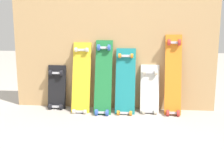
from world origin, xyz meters
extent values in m
plane|color=#B2AAA0|center=(0.00, 0.00, 0.00)|extent=(12.00, 12.00, 0.00)
cube|color=tan|center=(0.00, 0.07, 0.70)|extent=(2.31, 0.04, 1.40)
cube|color=black|center=(-0.65, -0.01, 0.22)|extent=(0.21, 0.11, 0.57)
cube|color=#B7B7BF|center=(-0.65, -0.06, 0.03)|extent=(0.09, 0.04, 0.03)
cube|color=#B7B7BF|center=(-0.65, 0.00, 0.42)|extent=(0.09, 0.04, 0.03)
cylinder|color=black|center=(-0.72, -0.08, 0.03)|extent=(0.03, 0.06, 0.06)
cylinder|color=black|center=(-0.59, -0.08, 0.03)|extent=(0.03, 0.06, 0.06)
cylinder|color=black|center=(-0.72, -0.01, 0.42)|extent=(0.03, 0.06, 0.06)
cylinder|color=black|center=(-0.59, -0.01, 0.42)|extent=(0.03, 0.06, 0.06)
cube|color=gold|center=(-0.35, -0.07, 0.35)|extent=(0.20, 0.24, 0.84)
cube|color=#B7B7BF|center=(-0.35, -0.18, 0.02)|extent=(0.09, 0.04, 0.03)
cube|color=#B7B7BF|center=(-0.35, 0.00, 0.68)|extent=(0.09, 0.04, 0.03)
cylinder|color=beige|center=(-0.41, -0.20, 0.02)|extent=(0.03, 0.05, 0.05)
cylinder|color=beige|center=(-0.28, -0.20, 0.02)|extent=(0.03, 0.05, 0.05)
cylinder|color=beige|center=(-0.41, -0.02, 0.69)|extent=(0.03, 0.05, 0.05)
cylinder|color=beige|center=(-0.28, -0.02, 0.69)|extent=(0.03, 0.05, 0.05)
cube|color=#1E7238|center=(-0.10, -0.09, 0.36)|extent=(0.19, 0.27, 0.86)
cube|color=#B7B7BF|center=(-0.10, -0.21, 0.03)|extent=(0.08, 0.04, 0.03)
cube|color=#B7B7BF|center=(-0.10, -0.01, 0.71)|extent=(0.08, 0.04, 0.03)
cylinder|color=#3359B2|center=(-0.15, -0.23, 0.03)|extent=(0.03, 0.07, 0.07)
cylinder|color=#3359B2|center=(-0.04, -0.23, 0.03)|extent=(0.03, 0.07, 0.07)
cylinder|color=#3359B2|center=(-0.15, -0.02, 0.72)|extent=(0.03, 0.07, 0.07)
cylinder|color=#3359B2|center=(-0.04, -0.02, 0.72)|extent=(0.03, 0.07, 0.07)
cube|color=#197A7F|center=(0.15, -0.07, 0.31)|extent=(0.22, 0.24, 0.78)
cube|color=#B7B7BF|center=(0.15, -0.18, 0.02)|extent=(0.10, 0.04, 0.03)
cube|color=#B7B7BF|center=(0.15, -0.01, 0.62)|extent=(0.10, 0.04, 0.03)
cylinder|color=orange|center=(0.08, -0.20, 0.03)|extent=(0.03, 0.05, 0.05)
cylinder|color=orange|center=(0.22, -0.20, 0.03)|extent=(0.03, 0.05, 0.05)
cylinder|color=orange|center=(0.08, -0.02, 0.63)|extent=(0.03, 0.05, 0.05)
cylinder|color=orange|center=(0.22, -0.02, 0.63)|extent=(0.03, 0.05, 0.05)
cube|color=silver|center=(0.42, -0.04, 0.23)|extent=(0.21, 0.17, 0.59)
cube|color=#B7B7BF|center=(0.42, -0.12, 0.02)|extent=(0.09, 0.04, 0.03)
cube|color=#B7B7BF|center=(0.42, 0.00, 0.44)|extent=(0.09, 0.04, 0.03)
cylinder|color=beige|center=(0.36, -0.13, 0.03)|extent=(0.03, 0.06, 0.06)
cylinder|color=beige|center=(0.48, -0.13, 0.03)|extent=(0.03, 0.06, 0.06)
cylinder|color=beige|center=(0.36, -0.02, 0.45)|extent=(0.03, 0.06, 0.06)
cylinder|color=beige|center=(0.48, -0.02, 0.45)|extent=(0.03, 0.06, 0.06)
cube|color=orange|center=(0.67, -0.05, 0.40)|extent=(0.18, 0.21, 0.92)
cube|color=#B7B7BF|center=(0.67, -0.15, 0.03)|extent=(0.08, 0.04, 0.03)
cube|color=#B7B7BF|center=(0.67, 0.00, 0.77)|extent=(0.08, 0.04, 0.03)
cylinder|color=red|center=(0.61, -0.17, 0.03)|extent=(0.03, 0.07, 0.07)
cylinder|color=red|center=(0.72, -0.17, 0.03)|extent=(0.03, 0.07, 0.07)
cylinder|color=red|center=(0.61, -0.02, 0.78)|extent=(0.03, 0.07, 0.07)
cylinder|color=red|center=(0.72, -0.02, 0.78)|extent=(0.03, 0.07, 0.07)
camera|label=1|loc=(0.30, -3.04, 1.00)|focal=44.17mm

